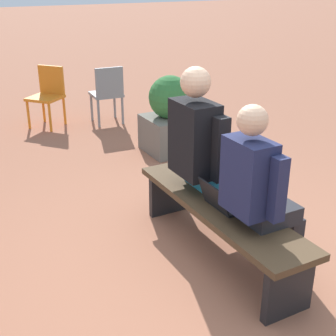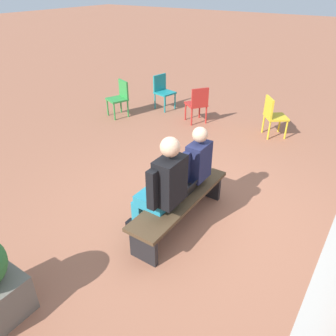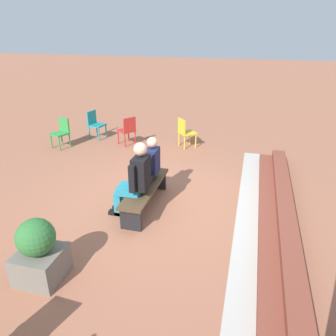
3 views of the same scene
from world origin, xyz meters
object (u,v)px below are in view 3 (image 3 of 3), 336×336
at_px(bench, 145,191).
at_px(person_adult, 135,178).
at_px(person_student, 148,166).
at_px(planter, 39,252).
at_px(plastic_chair_near_bench_left, 128,129).
at_px(laptop, 147,182).
at_px(plastic_chair_by_pillar, 185,131).
at_px(plastic_chair_far_right, 62,131).
at_px(plastic_chair_far_left, 95,123).

xyz_separation_m(bench, person_adult, (0.31, -0.07, 0.40)).
height_order(person_student, person_adult, person_adult).
relative_size(person_student, planter, 1.39).
height_order(bench, plastic_chair_near_bench_left, plastic_chair_near_bench_left).
bearing_deg(laptop, plastic_chair_by_pillar, 179.75).
relative_size(plastic_chair_far_right, planter, 0.89).
relative_size(plastic_chair_far_left, plastic_chair_by_pillar, 1.00).
height_order(person_adult, planter, person_adult).
xyz_separation_m(plastic_chair_far_right, plastic_chair_near_bench_left, (-0.64, 1.76, 0.00)).
height_order(laptop, planter, planter).
relative_size(person_adult, planter, 1.52).
bearing_deg(planter, bench, 160.52).
bearing_deg(bench, laptop, 169.46).
xyz_separation_m(bench, laptop, (-0.06, 0.01, 0.15)).
bearing_deg(laptop, person_student, -165.70).
height_order(person_student, plastic_chair_far_left, person_student).
xyz_separation_m(plastic_chair_far_left, planter, (5.84, 2.04, -0.04)).
height_order(person_adult, plastic_chair_near_bench_left, person_adult).
distance_m(plastic_chair_far_left, plastic_chair_near_bench_left, 1.27).
bearing_deg(person_adult, plastic_chair_near_bench_left, -156.64).
bearing_deg(plastic_chair_far_right, planter, 28.17).
xyz_separation_m(bench, plastic_chair_by_pillar, (-3.51, 0.03, 0.13)).
distance_m(person_student, person_adult, 0.68).
distance_m(plastic_chair_far_right, plastic_chair_near_bench_left, 1.87).
bearing_deg(person_student, plastic_chair_far_right, -124.24).
height_order(bench, person_student, person_student).
distance_m(plastic_chair_far_right, planter, 5.49).
bearing_deg(planter, plastic_chair_near_bench_left, -171.36).
bearing_deg(bench, planter, -19.48).
distance_m(person_adult, plastic_chair_far_left, 4.81).
xyz_separation_m(person_adult, plastic_chair_far_right, (-2.93, -3.30, -0.27)).
relative_size(bench, plastic_chair_near_bench_left, 2.14).
bearing_deg(plastic_chair_far_left, laptop, 38.61).
xyz_separation_m(plastic_chair_far_right, planter, (4.84, 2.59, -0.04)).
bearing_deg(planter, plastic_chair_far_right, -151.83).
height_order(plastic_chair_far_right, plastic_chair_near_bench_left, same).
bearing_deg(person_student, laptop, 14.30).
bearing_deg(plastic_chair_far_right, plastic_chair_near_bench_left, 110.06).
relative_size(person_adult, plastic_chair_far_right, 1.70).
bearing_deg(planter, laptop, 160.77).
distance_m(person_adult, plastic_chair_by_pillar, 3.83).
distance_m(plastic_chair_near_bench_left, planter, 5.54).
relative_size(person_adult, laptop, 4.47).
distance_m(person_student, plastic_chair_near_bench_left, 3.29).
relative_size(person_adult, plastic_chair_near_bench_left, 1.70).
distance_m(plastic_chair_by_pillar, plastic_chair_near_bench_left, 1.66).
height_order(plastic_chair_far_right, planter, planter).
relative_size(person_student, plastic_chair_far_right, 1.56).
xyz_separation_m(person_adult, laptop, (-0.38, 0.08, -0.25)).
xyz_separation_m(person_student, plastic_chair_far_right, (-2.25, -3.31, -0.22)).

